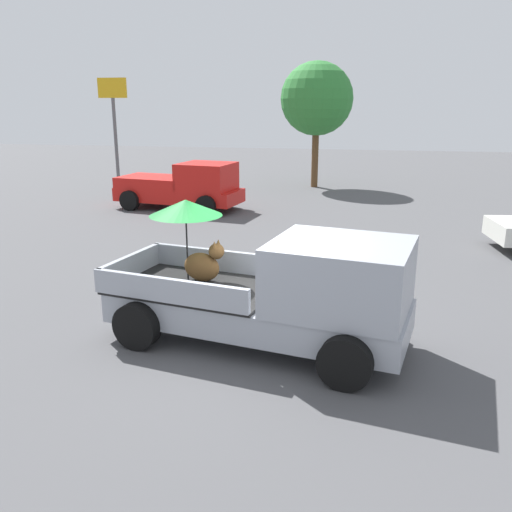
{
  "coord_description": "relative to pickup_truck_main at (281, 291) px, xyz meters",
  "views": [
    {
      "loc": [
        1.65,
        -8.31,
        3.96
      ],
      "look_at": [
        -0.31,
        1.47,
        1.1
      ],
      "focal_mm": 37.66,
      "sensor_mm": 36.0,
      "label": 1
    }
  ],
  "objects": [
    {
      "name": "ground_plane",
      "position": [
        -0.41,
        0.07,
        -0.98
      ],
      "size": [
        80.0,
        80.0,
        0.0
      ],
      "primitive_type": "plane",
      "color": "#4C4C4F"
    },
    {
      "name": "pickup_truck_red",
      "position": [
        -5.49,
        11.22,
        -0.1
      ],
      "size": [
        5.03,
        2.76,
        1.8
      ],
      "rotation": [
        0.0,
        0.0,
        -0.16
      ],
      "color": "black",
      "rests_on": "ground"
    },
    {
      "name": "tree_by_lot",
      "position": [
        -1.1,
        17.92,
        3.14
      ],
      "size": [
        3.4,
        3.4,
        5.83
      ],
      "color": "brown",
      "rests_on": "ground"
    },
    {
      "name": "motel_sign",
      "position": [
        -10.43,
        16.01,
        2.59
      ],
      "size": [
        1.4,
        0.16,
        5.07
      ],
      "color": "#59595B",
      "rests_on": "ground"
    },
    {
      "name": "pickup_truck_main",
      "position": [
        0.0,
        0.0,
        0.0
      ],
      "size": [
        5.31,
        3.01,
        2.34
      ],
      "rotation": [
        0.0,
        0.0,
        -0.19
      ],
      "color": "black",
      "rests_on": "ground"
    }
  ]
}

